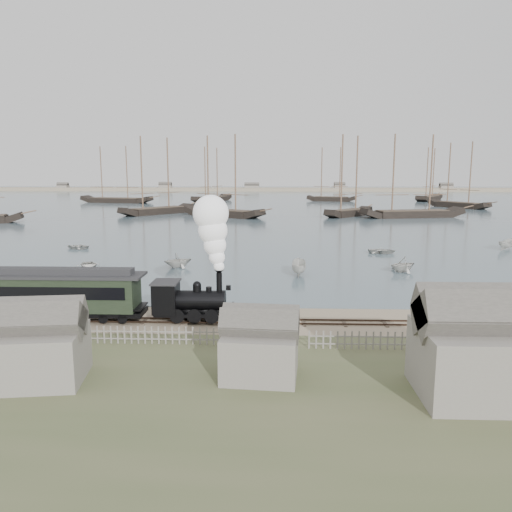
{
  "coord_description": "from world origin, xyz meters",
  "views": [
    {
      "loc": [
        2.71,
        -37.9,
        11.16
      ],
      "look_at": [
        1.1,
        7.05,
        3.5
      ],
      "focal_mm": 35.0,
      "sensor_mm": 36.0,
      "label": 1
    }
  ],
  "objects": [
    {
      "name": "shed_right",
      "position": [
        13.0,
        -14.0,
        0.0
      ],
      "size": [
        6.0,
        5.0,
        5.1
      ],
      "primitive_type": null,
      "color": "gray",
      "rests_on": "ground"
    },
    {
      "name": "rail_track",
      "position": [
        0.0,
        -2.0,
        0.04
      ],
      "size": [
        120.0,
        1.8,
        0.16
      ],
      "color": "#31231B",
      "rests_on": "ground"
    },
    {
      "name": "shed_left",
      "position": [
        -10.0,
        -13.0,
        0.0
      ],
      "size": [
        5.0,
        4.0,
        4.1
      ],
      "primitive_type": null,
      "color": "gray",
      "rests_on": "ground"
    },
    {
      "name": "rowboat_3",
      "position": [
        17.5,
        29.96,
        0.44
      ],
      "size": [
        3.32,
        4.12,
        0.76
      ],
      "primitive_type": "imported",
      "rotation": [
        0.0,
        0.0,
        1.36
      ],
      "color": "beige",
      "rests_on": "harbor_water"
    },
    {
      "name": "rowboat_0",
      "position": [
        -18.61,
        17.81,
        0.46
      ],
      "size": [
        4.64,
        4.1,
        0.8
      ],
      "primitive_type": "imported",
      "rotation": [
        0.0,
        0.0,
        0.43
      ],
      "color": "beige",
      "rests_on": "harbor_water"
    },
    {
      "name": "schooner_8",
      "position": [
        24.06,
        150.0,
        10.06
      ],
      "size": [
        18.42,
        9.54,
        20.0
      ],
      "primitive_type": null,
      "rotation": [
        0.0,
        0.0,
        -0.32
      ],
      "color": "black",
      "rests_on": "harbor_water"
    },
    {
      "name": "schooner_6",
      "position": [
        -53.6,
        139.17,
        10.06
      ],
      "size": [
        27.41,
        12.43,
        20.0
      ],
      "primitive_type": null,
      "rotation": [
        0.0,
        0.0,
        -0.24
      ],
      "color": "black",
      "rests_on": "harbor_water"
    },
    {
      "name": "schooner_5",
      "position": [
        59.47,
        117.89,
        10.06
      ],
      "size": [
        14.6,
        19.77,
        20.0
      ],
      "primitive_type": null,
      "rotation": [
        0.0,
        0.0,
        -1.02
      ],
      "color": "black",
      "rests_on": "harbor_water"
    },
    {
      "name": "schooner_9",
      "position": [
        62.2,
        156.14,
        10.06
      ],
      "size": [
        15.96,
        20.79,
        20.0
      ],
      "primitive_type": null,
      "rotation": [
        0.0,
        0.0,
        0.99
      ],
      "color": "black",
      "rests_on": "harbor_water"
    },
    {
      "name": "rowboat_6",
      "position": [
        -25.77,
        32.54,
        0.41
      ],
      "size": [
        3.09,
        3.82,
        0.7
      ],
      "primitive_type": "imported",
      "rotation": [
        0.0,
        0.0,
        4.49
      ],
      "color": "beige",
      "rests_on": "harbor_water"
    },
    {
      "name": "beached_dinghy",
      "position": [
        -1.17,
        0.41,
        0.43
      ],
      "size": [
        3.55,
        4.57,
        0.87
      ],
      "primitive_type": "imported",
      "rotation": [
        0.0,
        0.0,
        1.71
      ],
      "color": "beige",
      "rests_on": "ground"
    },
    {
      "name": "schooner_4",
      "position": [
        36.45,
        84.8,
        10.06
      ],
      "size": [
        26.11,
        11.27,
        20.0
      ],
      "primitive_type": null,
      "rotation": [
        0.0,
        0.0,
        0.22
      ],
      "color": "black",
      "rests_on": "harbor_water"
    },
    {
      "name": "schooner_1",
      "position": [
        -27.81,
        92.06,
        10.06
      ],
      "size": [
        17.76,
        20.27,
        20.0
      ],
      "primitive_type": null,
      "rotation": [
        0.0,
        0.0,
        0.89
      ],
      "color": "black",
      "rests_on": "harbor_water"
    },
    {
      "name": "passenger_coach",
      "position": [
        -14.17,
        -2.0,
        2.2
      ],
      "size": [
        14.38,
        2.77,
        3.49
      ],
      "color": "black",
      "rests_on": "ground"
    },
    {
      "name": "picket_fence_east",
      "position": [
        12.5,
        -7.5,
        0.0
      ],
      "size": [
        15.0,
        0.1,
        1.2
      ],
      "primitive_type": null,
      "color": "gray",
      "rests_on": "ground"
    },
    {
      "name": "rowboat_1",
      "position": [
        -8.45,
        18.94,
        0.93
      ],
      "size": [
        4.11,
        4.27,
        1.73
      ],
      "primitive_type": "imported",
      "rotation": [
        0.0,
        0.0,
        2.1
      ],
      "color": "beige",
      "rests_on": "harbor_water"
    },
    {
      "name": "schooner_2",
      "position": [
        -9.86,
        85.19,
        10.06
      ],
      "size": [
        21.89,
        17.16,
        20.0
      ],
      "primitive_type": null,
      "rotation": [
        0.0,
        0.0,
        -0.59
      ],
      "color": "black",
      "rests_on": "harbor_water"
    },
    {
      "name": "picket_fence_west",
      "position": [
        -6.5,
        -7.0,
        0.0
      ],
      "size": [
        19.0,
        0.1,
        1.2
      ],
      "primitive_type": null,
      "color": "gray",
      "rests_on": "ground"
    },
    {
      "name": "schooner_3",
      "position": [
        21.45,
        87.21,
        10.06
      ],
      "size": [
        14.22,
        15.29,
        20.0
      ],
      "primitive_type": null,
      "rotation": [
        0.0,
        0.0,
        0.84
      ],
      "color": "black",
      "rests_on": "harbor_water"
    },
    {
      "name": "rowboat_5",
      "position": [
        36.18,
        34.2,
        0.79
      ],
      "size": [
        3.56,
        3.79,
        1.46
      ],
      "primitive_type": "imported",
      "rotation": [
        0.0,
        0.0,
        2.29
      ],
      "color": "beige",
      "rests_on": "harbor_water"
    },
    {
      "name": "ground",
      "position": [
        0.0,
        0.0,
        0.0
      ],
      "size": [
        600.0,
        600.0,
        0.0
      ],
      "primitive_type": "plane",
      "color": "tan",
      "rests_on": "ground"
    },
    {
      "name": "schooner_7",
      "position": [
        -20.37,
        148.46,
        10.06
      ],
      "size": [
        13.89,
        23.69,
        20.0
      ],
      "primitive_type": null,
      "rotation": [
        0.0,
        0.0,
        1.18
      ],
      "color": "black",
      "rests_on": "harbor_water"
    },
    {
      "name": "locomotive",
      "position": [
        -2.02,
        -2.0,
        4.21
      ],
      "size": [
        7.31,
        2.73,
        9.12
      ],
      "color": "black",
      "rests_on": "ground"
    },
    {
      "name": "shed_mid",
      "position": [
        2.0,
        -12.0,
        0.0
      ],
      "size": [
        4.0,
        3.5,
        3.6
      ],
      "primitive_type": null,
      "color": "gray",
      "rests_on": "ground"
    },
    {
      "name": "far_spit",
      "position": [
        0.0,
        250.0,
        0.0
      ],
      "size": [
        500.0,
        20.0,
        1.8
      ],
      "primitive_type": "cube",
      "color": "tan",
      "rests_on": "ground"
    },
    {
      "name": "rowboat_2",
      "position": [
        5.42,
        15.13,
        0.85
      ],
      "size": [
        4.17,
        1.8,
        1.57
      ],
      "primitive_type": "imported",
      "rotation": [
        0.0,
        0.0,
        3.07
      ],
      "color": "beige",
      "rests_on": "harbor_water"
    },
    {
      "name": "harbor_water",
      "position": [
        0.0,
        170.0,
        0.03
      ],
      "size": [
        600.0,
        336.0,
        0.06
      ],
      "primitive_type": "cube",
      "color": "#485E67",
      "rests_on": "ground"
    },
    {
      "name": "rowboat_4",
      "position": [
        17.13,
        17.27,
        0.94
      ],
      "size": [
        4.1,
        4.29,
        1.76
      ],
      "primitive_type": "imported",
      "rotation": [
        0.0,
        0.0,
        5.19
      ],
      "color": "beige",
      "rests_on": "harbor_water"
    }
  ]
}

